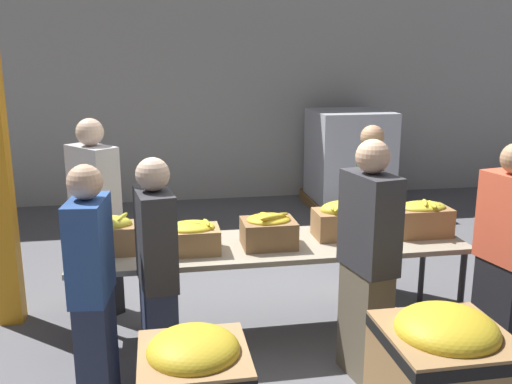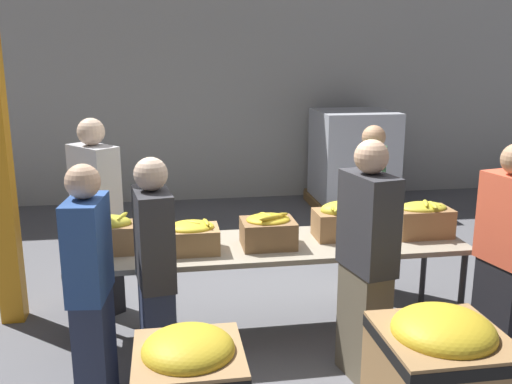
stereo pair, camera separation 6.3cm
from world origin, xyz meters
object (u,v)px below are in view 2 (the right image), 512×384
Objects in this scene: banana_box_0 at (107,234)px; volunteer_4 at (97,218)px; sorting_table at (271,249)px; volunteer_2 at (155,278)px; volunteer_1 at (91,290)px; volunteer_3 at (506,258)px; banana_box_4 at (423,219)px; volunteer_5 at (366,264)px; pallet_stack_1 at (353,161)px; banana_box_1 at (192,236)px; banana_box_2 at (268,230)px; banana_box_3 at (344,219)px; donation_bin_1 at (439,380)px; pallet_stack_0 at (352,161)px; volunteer_0 at (370,212)px.

volunteer_4 is at bearing 102.31° from banana_box_0.
sorting_table is at bearing -0.37° from banana_box_0.
volunteer_1 is at bearing 97.74° from volunteer_2.
volunteer_3 is at bearing -82.64° from volunteer_1.
sorting_table is at bearing -62.86° from volunteer_2.
volunteer_5 is (-0.72, -0.70, -0.07)m from banana_box_4.
pallet_stack_1 is at bearing -29.72° from volunteer_1.
volunteer_3 is (2.15, -0.61, -0.08)m from banana_box_1.
volunteer_2 is (-0.87, -0.63, 0.07)m from sorting_table.
banana_box_1 is 0.26× the size of volunteer_1.
banana_box_2 is at bearing -64.47° from volunteer_2.
donation_bin_1 is (0.05, -1.59, -0.45)m from banana_box_3.
pallet_stack_0 is at bearing 70.44° from banana_box_3.
volunteer_3 is 1.27m from donation_bin_1.
volunteer_1 is at bearing 79.66° from volunteer_5.
banana_box_2 is (-0.03, -0.06, 0.18)m from sorting_table.
volunteer_2 is 1.19× the size of pallet_stack_0.
volunteer_5 is (0.51, -0.71, 0.12)m from sorting_table.
volunteer_1 is 1.19× the size of pallet_stack_0.
sorting_table is at bearing 25.19° from volunteer_4.
volunteer_5 is at bearing -107.52° from pallet_stack_1.
banana_box_2 is at bearing -29.96° from volunteer_0.
volunteer_0 is (0.44, 0.59, -0.12)m from banana_box_3.
volunteer_5 reaches higher than sorting_table.
volunteer_0 is (1.07, 0.71, -0.10)m from banana_box_2.
volunteer_1 is 2.10m from donation_bin_1.
volunteer_2 is at bearing -67.32° from volunteer_1.
volunteer_1 is at bearing -126.03° from pallet_stack_1.
banana_box_2 is at bearing 28.51° from volunteer_5.
banana_box_0 is 0.32× the size of pallet_stack_0.
volunteer_3 is (1.57, -0.63, -0.09)m from banana_box_2.
pallet_stack_1 is (3.08, 3.53, -0.21)m from banana_box_0.
sorting_table is 1.23m from volunteer_0.
donation_bin_1 is at bearing -110.96° from banana_box_4.
pallet_stack_1 is at bearing -29.05° from volunteer_5.
volunteer_1 reaches higher than pallet_stack_1.
volunteer_5 is at bearing 78.57° from volunteer_3.
donation_bin_1 is at bearing 16.57° from volunteer_0.
volunteer_0 is at bearing -64.91° from volunteer_2.
volunteer_3 is (0.30, -0.69, -0.10)m from banana_box_4.
volunteer_5 is 1.19× the size of pallet_stack_1.
sorting_table is 1.25m from banana_box_0.
banana_box_0 is at bearing -178.46° from banana_box_3.
pallet_stack_1 reaches higher than donation_bin_1.
volunteer_4 is 1.01× the size of volunteer_5.
donation_bin_1 is at bearing -48.78° from banana_box_1.
banana_box_3 is at bearing 91.82° from donation_bin_1.
volunteer_3 is at bearing -15.80° from banana_box_1.
banana_box_3 is 0.29× the size of volunteer_3.
pallet_stack_1 reaches higher than pallet_stack_0.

